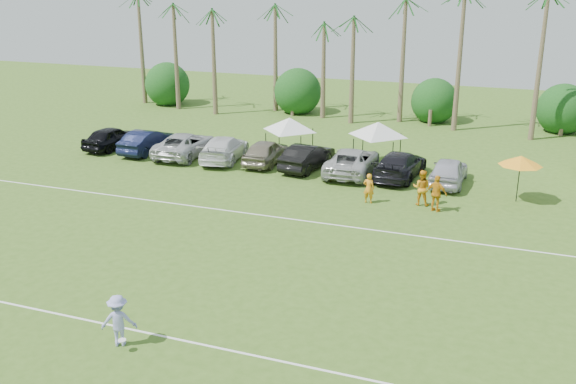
% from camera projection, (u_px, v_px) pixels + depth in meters
% --- Properties ---
extents(ground, '(120.00, 120.00, 0.00)m').
position_uv_depth(ground, '(67.00, 353.00, 20.88)').
color(ground, '#3C5F1C').
rests_on(ground, ground).
extents(field_lines, '(80.00, 12.10, 0.01)m').
position_uv_depth(field_lines, '(187.00, 258.00, 27.98)').
color(field_lines, white).
rests_on(field_lines, ground).
extents(palm_tree_0, '(2.40, 2.40, 8.90)m').
position_uv_depth(palm_tree_0, '(131.00, 24.00, 59.52)').
color(palm_tree_0, brown).
rests_on(palm_tree_0, ground).
extents(palm_tree_1, '(2.40, 2.40, 9.90)m').
position_uv_depth(palm_tree_1, '(178.00, 15.00, 57.59)').
color(palm_tree_1, brown).
rests_on(palm_tree_1, ground).
extents(palm_tree_2, '(2.40, 2.40, 10.90)m').
position_uv_depth(palm_tree_2, '(228.00, 6.00, 55.67)').
color(palm_tree_2, brown).
rests_on(palm_tree_2, ground).
extents(palm_tree_4, '(2.40, 2.40, 8.90)m').
position_uv_depth(palm_tree_4, '(315.00, 29.00, 53.58)').
color(palm_tree_4, brown).
rests_on(palm_tree_4, ground).
extents(palm_tree_5, '(2.40, 2.40, 9.90)m').
position_uv_depth(palm_tree_5, '(362.00, 20.00, 51.98)').
color(palm_tree_5, brown).
rests_on(palm_tree_5, ground).
extents(palm_tree_6, '(2.40, 2.40, 10.90)m').
position_uv_depth(palm_tree_6, '(412.00, 9.00, 50.39)').
color(palm_tree_6, brown).
rests_on(palm_tree_6, ground).
extents(palm_tree_8, '(2.40, 2.40, 8.90)m').
position_uv_depth(palm_tree_8, '(531.00, 35.00, 47.97)').
color(palm_tree_8, brown).
rests_on(palm_tree_8, ground).
extents(bush_tree_0, '(4.00, 4.00, 4.00)m').
position_uv_depth(bush_tree_0, '(168.00, 85.00, 61.23)').
color(bush_tree_0, brown).
rests_on(bush_tree_0, ground).
extents(bush_tree_1, '(4.00, 4.00, 4.00)m').
position_uv_depth(bush_tree_1, '(296.00, 94.00, 56.94)').
color(bush_tree_1, brown).
rests_on(bush_tree_1, ground).
extents(bush_tree_2, '(4.00, 4.00, 4.00)m').
position_uv_depth(bush_tree_2, '(433.00, 102.00, 52.98)').
color(bush_tree_2, brown).
rests_on(bush_tree_2, ground).
extents(bush_tree_3, '(4.00, 4.00, 4.00)m').
position_uv_depth(bush_tree_3, '(563.00, 111.00, 49.68)').
color(bush_tree_3, brown).
rests_on(bush_tree_3, ground).
extents(sideline_player_a, '(0.61, 0.40, 1.65)m').
position_uv_depth(sideline_player_a, '(369.00, 188.00, 34.54)').
color(sideline_player_a, orange).
rests_on(sideline_player_a, ground).
extents(sideline_player_b, '(0.95, 0.74, 1.94)m').
position_uv_depth(sideline_player_b, '(422.00, 188.00, 34.18)').
color(sideline_player_b, orange).
rests_on(sideline_player_b, ground).
extents(sideline_player_c, '(1.23, 0.79, 1.95)m').
position_uv_depth(sideline_player_c, '(437.00, 194.00, 33.23)').
color(sideline_player_c, orange).
rests_on(sideline_player_c, ground).
extents(canopy_tent_left, '(3.86, 3.86, 3.13)m').
position_uv_depth(canopy_tent_left, '(290.00, 118.00, 42.95)').
color(canopy_tent_left, black).
rests_on(canopy_tent_left, ground).
extents(canopy_tent_right, '(3.97, 3.97, 3.22)m').
position_uv_depth(canopy_tent_right, '(378.00, 122.00, 41.32)').
color(canopy_tent_right, black).
rests_on(canopy_tent_right, ground).
extents(market_umbrella, '(2.32, 2.32, 2.58)m').
position_uv_depth(market_umbrella, '(521.00, 161.00, 34.26)').
color(market_umbrella, black).
rests_on(market_umbrella, ground).
extents(frisbee_player, '(1.34, 1.09, 1.81)m').
position_uv_depth(frisbee_player, '(119.00, 321.00, 21.09)').
color(frisbee_player, '#9999D9').
rests_on(frisbee_player, ground).
extents(parked_car_0, '(2.40, 4.91, 1.61)m').
position_uv_depth(parked_car_0, '(112.00, 138.00, 45.52)').
color(parked_car_0, black).
rests_on(parked_car_0, ground).
extents(parked_car_1, '(1.83, 4.93, 1.61)m').
position_uv_depth(parked_car_1, '(147.00, 141.00, 44.51)').
color(parked_car_1, black).
rests_on(parked_car_1, ground).
extents(parked_car_2, '(2.92, 5.91, 1.61)m').
position_uv_depth(parked_car_2, '(185.00, 144.00, 43.64)').
color(parked_car_2, '#ADADAF').
rests_on(parked_car_2, ground).
extents(parked_car_3, '(3.05, 5.83, 1.61)m').
position_uv_depth(parked_car_3, '(224.00, 148.00, 42.67)').
color(parked_car_3, silver).
rests_on(parked_car_3, ground).
extents(parked_car_4, '(1.98, 4.76, 1.61)m').
position_uv_depth(parked_car_4, '(266.00, 152.00, 41.84)').
color(parked_car_4, gray).
rests_on(parked_car_4, ground).
extents(parked_car_5, '(2.41, 5.09, 1.61)m').
position_uv_depth(parked_car_5, '(307.00, 157.00, 40.70)').
color(parked_car_5, black).
rests_on(parked_car_5, ground).
extents(parked_car_6, '(2.91, 5.90, 1.61)m').
position_uv_depth(parked_car_6, '(352.00, 161.00, 39.69)').
color(parked_car_6, '#AFAFAF').
rests_on(parked_car_6, ground).
extents(parked_car_7, '(2.76, 5.74, 1.61)m').
position_uv_depth(parked_car_7, '(400.00, 165.00, 38.95)').
color(parked_car_7, black).
rests_on(parked_car_7, ground).
extents(parked_car_8, '(1.98, 4.76, 1.61)m').
position_uv_depth(parked_car_8, '(449.00, 171.00, 37.69)').
color(parked_car_8, '#B8B6C2').
rests_on(parked_car_8, ground).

